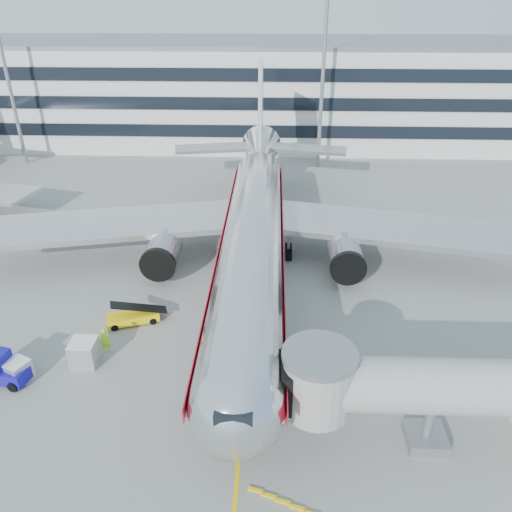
{
  "coord_description": "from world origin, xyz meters",
  "views": [
    {
      "loc": [
        1.64,
        -28.32,
        22.74
      ],
      "look_at": [
        0.36,
        6.56,
        4.0
      ],
      "focal_mm": 35.0,
      "sensor_mm": 36.0,
      "label": 1
    }
  ],
  "objects_px": {
    "cargo_container_right": "(84,352)",
    "main_jet": "(254,226)",
    "ramp_worker": "(105,340)",
    "belt_loader": "(133,316)",
    "baggage_tug": "(5,369)",
    "cargo_container_front": "(18,371)"
  },
  "relations": [
    {
      "from": "cargo_container_right",
      "to": "ramp_worker",
      "type": "xyz_separation_m",
      "value": [
        1.05,
        1.3,
        0.04
      ]
    },
    {
      "from": "main_jet",
      "to": "cargo_container_right",
      "type": "bearing_deg",
      "value": -128.75
    },
    {
      "from": "baggage_tug",
      "to": "ramp_worker",
      "type": "bearing_deg",
      "value": 29.22
    },
    {
      "from": "baggage_tug",
      "to": "ramp_worker",
      "type": "xyz_separation_m",
      "value": [
        5.67,
        3.17,
        0.04
      ]
    },
    {
      "from": "belt_loader",
      "to": "cargo_container_front",
      "type": "relative_size",
      "value": 2.26
    },
    {
      "from": "cargo_container_right",
      "to": "ramp_worker",
      "type": "height_order",
      "value": "ramp_worker"
    },
    {
      "from": "baggage_tug",
      "to": "cargo_container_right",
      "type": "xyz_separation_m",
      "value": [
        4.62,
        1.87,
        -0.0
      ]
    },
    {
      "from": "baggage_tug",
      "to": "cargo_container_right",
      "type": "bearing_deg",
      "value": 22.01
    },
    {
      "from": "cargo_container_right",
      "to": "baggage_tug",
      "type": "bearing_deg",
      "value": -157.99
    },
    {
      "from": "main_jet",
      "to": "ramp_worker",
      "type": "xyz_separation_m",
      "value": [
        -9.97,
        -12.42,
        -3.28
      ]
    },
    {
      "from": "belt_loader",
      "to": "cargo_container_right",
      "type": "relative_size",
      "value": 2.31
    },
    {
      "from": "belt_loader",
      "to": "ramp_worker",
      "type": "distance_m",
      "value": 3.67
    },
    {
      "from": "belt_loader",
      "to": "cargo_container_front",
      "type": "xyz_separation_m",
      "value": [
        -5.84,
        -6.65,
        0.19
      ]
    },
    {
      "from": "ramp_worker",
      "to": "belt_loader",
      "type": "bearing_deg",
      "value": 51.34
    },
    {
      "from": "belt_loader",
      "to": "cargo_container_right",
      "type": "bearing_deg",
      "value": -113.04
    },
    {
      "from": "belt_loader",
      "to": "cargo_container_right",
      "type": "height_order",
      "value": "belt_loader"
    },
    {
      "from": "belt_loader",
      "to": "ramp_worker",
      "type": "bearing_deg",
      "value": -105.88
    },
    {
      "from": "baggage_tug",
      "to": "cargo_container_front",
      "type": "bearing_deg",
      "value": 2.51
    },
    {
      "from": "cargo_container_right",
      "to": "main_jet",
      "type": "bearing_deg",
      "value": 51.25
    },
    {
      "from": "cargo_container_right",
      "to": "ramp_worker",
      "type": "distance_m",
      "value": 1.67
    },
    {
      "from": "baggage_tug",
      "to": "cargo_container_front",
      "type": "height_order",
      "value": "baggage_tug"
    },
    {
      "from": "cargo_container_front",
      "to": "ramp_worker",
      "type": "xyz_separation_m",
      "value": [
        4.84,
        3.14,
        0.21
      ]
    }
  ]
}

